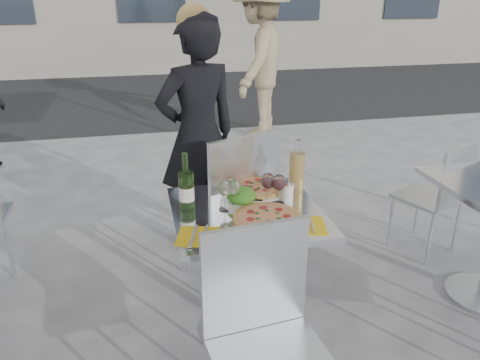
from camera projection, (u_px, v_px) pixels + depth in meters
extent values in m
plane|color=slate|center=(246.00, 332.00, 2.58)|extent=(80.00, 80.00, 0.00)
cube|color=black|center=(163.00, 93.00, 8.44)|extent=(24.00, 5.00, 0.00)
cylinder|color=#B7BABF|center=(246.00, 331.00, 2.57)|extent=(0.44, 0.44, 0.02)
cylinder|color=#B7BABF|center=(246.00, 276.00, 2.44)|extent=(0.07, 0.07, 0.72)
cube|color=silver|center=(247.00, 213.00, 2.30)|extent=(0.72, 0.72, 0.03)
cylinder|color=silver|center=(234.00, 223.00, 3.24)|extent=(0.03, 0.03, 0.50)
cylinder|color=silver|center=(182.00, 239.00, 3.04)|extent=(0.03, 0.03, 0.50)
cylinder|color=silver|center=(268.00, 248.00, 2.94)|extent=(0.03, 0.03, 0.50)
cylinder|color=silver|center=(214.00, 267.00, 2.73)|extent=(0.03, 0.03, 0.50)
cube|color=silver|center=(224.00, 207.00, 2.89)|extent=(0.60, 0.60, 0.03)
cube|color=silver|center=(245.00, 179.00, 2.61)|extent=(0.44, 0.19, 0.50)
cube|color=silver|center=(255.00, 278.00, 1.81)|extent=(0.43, 0.08, 0.46)
cylinder|color=silver|center=(8.00, 245.00, 2.97)|extent=(0.03, 0.03, 0.50)
cylinder|color=silver|center=(417.00, 210.00, 3.54)|extent=(0.02, 0.02, 0.40)
cylinder|color=silver|center=(390.00, 222.00, 3.37)|extent=(0.02, 0.02, 0.40)
cylinder|color=silver|center=(456.00, 226.00, 3.30)|extent=(0.02, 0.02, 0.40)
cylinder|color=silver|center=(429.00, 239.00, 3.13)|extent=(0.02, 0.02, 0.40)
cube|color=silver|center=(427.00, 198.00, 3.26)|extent=(0.49, 0.49, 0.02)
cube|color=silver|center=(458.00, 178.00, 3.04)|extent=(0.35, 0.17, 0.40)
imported|color=black|center=(198.00, 137.00, 3.21)|extent=(0.69, 0.56, 1.63)
imported|color=tan|center=(260.00, 60.00, 5.73)|extent=(1.21, 1.40, 1.88)
cylinder|color=tan|center=(268.00, 218.00, 2.19)|extent=(0.32, 0.32, 0.02)
cylinder|color=tan|center=(268.00, 216.00, 2.19)|extent=(0.29, 0.29, 0.00)
cylinder|color=white|center=(259.00, 190.00, 2.51)|extent=(0.31, 0.31, 0.01)
cylinder|color=tan|center=(259.00, 187.00, 2.50)|extent=(0.27, 0.27, 0.02)
cylinder|color=tan|center=(259.00, 186.00, 2.50)|extent=(0.24, 0.24, 0.00)
cylinder|color=white|center=(241.00, 202.00, 2.36)|extent=(0.22, 0.22, 0.01)
ellipsoid|color=#246619|center=(241.00, 195.00, 2.35)|extent=(0.15, 0.15, 0.08)
sphere|color=#B21914|center=(248.00, 191.00, 2.37)|extent=(0.03, 0.03, 0.03)
cylinder|color=#2D511E|center=(186.00, 191.00, 2.26)|extent=(0.07, 0.07, 0.20)
cone|color=#2D511E|center=(186.00, 172.00, 2.22)|extent=(0.07, 0.07, 0.03)
cylinder|color=#2D511E|center=(185.00, 163.00, 2.20)|extent=(0.03, 0.03, 0.10)
cylinder|color=silver|center=(187.00, 193.00, 2.26)|extent=(0.07, 0.08, 0.07)
cylinder|color=#D9B55C|center=(297.00, 173.00, 2.46)|extent=(0.08, 0.08, 0.22)
cylinder|color=white|center=(298.00, 147.00, 2.40)|extent=(0.03, 0.03, 0.08)
cylinder|color=white|center=(287.00, 192.00, 2.38)|extent=(0.06, 0.06, 0.09)
cylinder|color=silver|center=(287.00, 183.00, 2.36)|extent=(0.06, 0.06, 0.02)
cylinder|color=white|center=(225.00, 209.00, 2.30)|extent=(0.06, 0.06, 0.00)
cylinder|color=white|center=(225.00, 201.00, 2.28)|extent=(0.01, 0.01, 0.09)
ellipsoid|color=white|center=(225.00, 188.00, 2.26)|extent=(0.07, 0.07, 0.08)
ellipsoid|color=beige|center=(225.00, 190.00, 2.26)|extent=(0.05, 0.05, 0.05)
cylinder|color=white|center=(233.00, 207.00, 2.32)|extent=(0.06, 0.06, 0.00)
cylinder|color=white|center=(233.00, 199.00, 2.30)|extent=(0.01, 0.01, 0.09)
ellipsoid|color=white|center=(233.00, 186.00, 2.27)|extent=(0.07, 0.07, 0.08)
ellipsoid|color=beige|center=(233.00, 188.00, 2.28)|extent=(0.05, 0.05, 0.05)
cylinder|color=white|center=(267.00, 201.00, 2.38)|extent=(0.06, 0.06, 0.00)
cylinder|color=white|center=(268.00, 194.00, 2.37)|extent=(0.01, 0.01, 0.09)
ellipsoid|color=white|center=(268.00, 181.00, 2.34)|extent=(0.07, 0.07, 0.08)
ellipsoid|color=#400911|center=(268.00, 183.00, 2.34)|extent=(0.05, 0.05, 0.05)
cylinder|color=white|center=(278.00, 203.00, 2.36)|extent=(0.06, 0.06, 0.00)
cylinder|color=white|center=(279.00, 195.00, 2.35)|extent=(0.01, 0.01, 0.09)
ellipsoid|color=white|center=(279.00, 183.00, 2.32)|extent=(0.07, 0.07, 0.08)
ellipsoid|color=#400911|center=(279.00, 184.00, 2.32)|extent=(0.05, 0.05, 0.05)
cube|color=yellow|center=(198.00, 236.00, 2.05)|extent=(0.22, 0.22, 0.00)
cube|color=#B7BABF|center=(193.00, 236.00, 2.04)|extent=(0.07, 0.20, 0.00)
cube|color=#B7BABF|center=(205.00, 235.00, 2.05)|extent=(0.06, 0.18, 0.00)
cube|color=yellow|center=(305.00, 225.00, 2.14)|extent=(0.21, 0.21, 0.00)
cube|color=#B7BABF|center=(301.00, 225.00, 2.14)|extent=(0.06, 0.20, 0.00)
cube|color=#B7BABF|center=(312.00, 224.00, 2.15)|extent=(0.05, 0.18, 0.00)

